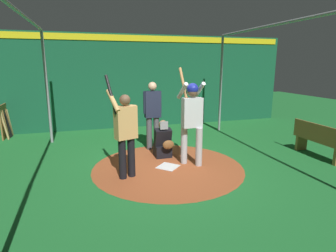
{
  "coord_description": "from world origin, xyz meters",
  "views": [
    {
      "loc": [
        5.56,
        -1.65,
        2.27
      ],
      "look_at": [
        0.0,
        0.0,
        0.95
      ],
      "focal_mm": 29.27,
      "sensor_mm": 36.0,
      "label": 1
    }
  ],
  "objects_px": {
    "home_plate": "(168,167)",
    "bat_rack": "(7,121)",
    "bench": "(318,140)",
    "visitor": "(126,130)",
    "batter": "(192,116)",
    "catcher": "(163,143)",
    "umpire": "(153,112)"
  },
  "relations": [
    {
      "from": "batter",
      "to": "catcher",
      "type": "bearing_deg",
      "value": -144.64
    },
    {
      "from": "batter",
      "to": "visitor",
      "type": "height_order",
      "value": "batter"
    },
    {
      "from": "batter",
      "to": "visitor",
      "type": "xyz_separation_m",
      "value": [
        0.32,
        -1.52,
        -0.16
      ]
    },
    {
      "from": "batter",
      "to": "catcher",
      "type": "relative_size",
      "value": 2.34
    },
    {
      "from": "visitor",
      "to": "bench",
      "type": "bearing_deg",
      "value": 69.93
    },
    {
      "from": "umpire",
      "to": "bench",
      "type": "bearing_deg",
      "value": 64.19
    },
    {
      "from": "catcher",
      "to": "visitor",
      "type": "height_order",
      "value": "visitor"
    },
    {
      "from": "visitor",
      "to": "bat_rack",
      "type": "distance_m",
      "value": 5.43
    },
    {
      "from": "visitor",
      "to": "batter",
      "type": "bearing_deg",
      "value": 83.15
    },
    {
      "from": "catcher",
      "to": "bench",
      "type": "distance_m",
      "value": 3.83
    },
    {
      "from": "bat_rack",
      "to": "bench",
      "type": "relative_size",
      "value": 0.82
    },
    {
      "from": "home_plate",
      "to": "umpire",
      "type": "height_order",
      "value": "umpire"
    },
    {
      "from": "umpire",
      "to": "visitor",
      "type": "height_order",
      "value": "visitor"
    },
    {
      "from": "home_plate",
      "to": "bat_rack",
      "type": "height_order",
      "value": "bat_rack"
    },
    {
      "from": "bench",
      "to": "batter",
      "type": "bearing_deg",
      "value": -97.53
    },
    {
      "from": "home_plate",
      "to": "catcher",
      "type": "relative_size",
      "value": 0.45
    },
    {
      "from": "batter",
      "to": "home_plate",
      "type": "bearing_deg",
      "value": -86.39
    },
    {
      "from": "batter",
      "to": "bench",
      "type": "height_order",
      "value": "batter"
    },
    {
      "from": "umpire",
      "to": "bench",
      "type": "relative_size",
      "value": 1.26
    },
    {
      "from": "catcher",
      "to": "visitor",
      "type": "distance_m",
      "value": 1.57
    },
    {
      "from": "home_plate",
      "to": "visitor",
      "type": "relative_size",
      "value": 0.2
    },
    {
      "from": "home_plate",
      "to": "catcher",
      "type": "xyz_separation_m",
      "value": [
        -0.71,
        0.08,
        0.35
      ]
    },
    {
      "from": "umpire",
      "to": "bat_rack",
      "type": "xyz_separation_m",
      "value": [
        -2.65,
        -4.14,
        -0.53
      ]
    },
    {
      "from": "batter",
      "to": "bench",
      "type": "distance_m",
      "value": 3.3
    },
    {
      "from": "catcher",
      "to": "bat_rack",
      "type": "distance_m",
      "value": 5.41
    },
    {
      "from": "home_plate",
      "to": "batter",
      "type": "distance_m",
      "value": 1.27
    },
    {
      "from": "catcher",
      "to": "batter",
      "type": "bearing_deg",
      "value": 35.36
    },
    {
      "from": "home_plate",
      "to": "bat_rack",
      "type": "bearing_deg",
      "value": -134.53
    },
    {
      "from": "umpire",
      "to": "visitor",
      "type": "xyz_separation_m",
      "value": [
        1.72,
        -0.96,
        -0.04
      ]
    },
    {
      "from": "batter",
      "to": "catcher",
      "type": "height_order",
      "value": "batter"
    },
    {
      "from": "catcher",
      "to": "umpire",
      "type": "xyz_separation_m",
      "value": [
        -0.72,
        -0.09,
        0.66
      ]
    },
    {
      "from": "home_plate",
      "to": "bench",
      "type": "relative_size",
      "value": 0.29
    }
  ]
}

